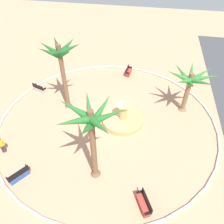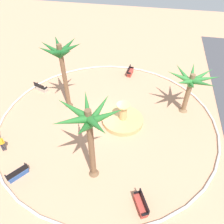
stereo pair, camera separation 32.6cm
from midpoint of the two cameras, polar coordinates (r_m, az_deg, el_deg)
The scene contains 12 objects.
ground_plane at distance 20.66m, azimuth -0.77°, elevation -1.88°, with size 80.00×80.00×0.00m, color tan.
plaza_curb at distance 20.59m, azimuth -0.77°, elevation -1.68°, with size 20.65×20.65×0.20m, color silver.
fountain at distance 20.19m, azimuth 3.39°, elevation -2.01°, with size 3.91×3.91×2.12m.
palm_tree_near_fountain at distance 12.74m, azimuth -5.47°, elevation -3.61°, with size 4.07×4.33×6.58m.
palm_tree_by_curb at distance 19.82m, azimuth -13.05°, elevation 13.90°, with size 3.84×3.89×6.93m.
palm_tree_mid_plaza at distance 20.89m, azimuth 21.10°, elevation 7.55°, with size 4.62×4.74×4.51m.
bench_east at distance 15.30m, azimuth 8.50°, elevation -23.52°, with size 1.65×1.19×1.00m.
bench_west at distance 27.30m, azimuth 5.23°, elevation 10.68°, with size 1.64×0.64×1.00m.
bench_north at distance 25.44m, azimuth -18.24°, elevation 6.13°, with size 1.00×1.68×1.00m.
bench_southeast at distance 17.67m, azimuth -23.62°, elevation -14.99°, with size 1.61×1.29×1.00m.
trash_bin at distance 20.14m, azimuth -4.94°, elevation -1.92°, with size 0.46×0.46×0.73m.
person_cyclist_helmet at distance 19.46m, azimuth -27.31°, elevation -7.48°, with size 0.35×0.46×1.60m.
Camera 2 is at (14.64, 3.86, 14.05)m, focal length 33.87 mm.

